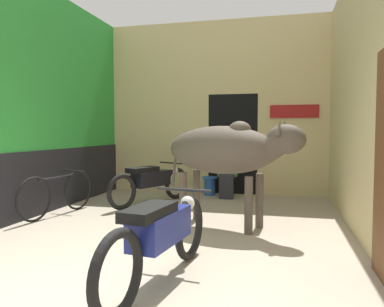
# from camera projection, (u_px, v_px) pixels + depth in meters

# --- Properties ---
(wall_left_shopfront) EXTENTS (0.25, 5.52, 3.71)m
(wall_left_shopfront) POSITION_uv_depth(u_px,v_px,m) (33.00, 103.00, 5.95)
(wall_left_shopfront) COLOR green
(wall_left_shopfront) RESTS_ON ground_plane
(wall_back_with_doorway) EXTENTS (4.71, 0.93, 3.71)m
(wall_back_with_doorway) POSITION_uv_depth(u_px,v_px,m) (223.00, 120.00, 8.28)
(wall_back_with_doorway) COLOR #D1BC84
(wall_back_with_doorway) RESTS_ON ground_plane
(wall_right_with_door) EXTENTS (0.22, 5.52, 3.71)m
(wall_right_with_door) POSITION_uv_depth(u_px,v_px,m) (364.00, 93.00, 4.75)
(wall_right_with_door) COLOR #D1BC84
(wall_right_with_door) RESTS_ON ground_plane
(cow) EXTENTS (2.07, 1.17, 1.50)m
(cow) POSITION_uv_depth(u_px,v_px,m) (227.00, 151.00, 5.21)
(cow) COLOR #4C4238
(cow) RESTS_ON ground_plane
(motorcycle_near) EXTENTS (0.58, 2.03, 0.77)m
(motorcycle_near) POSITION_uv_depth(u_px,v_px,m) (160.00, 234.00, 3.28)
(motorcycle_near) COLOR black
(motorcycle_near) RESTS_ON ground_plane
(motorcycle_far) EXTENTS (0.98, 1.84, 0.74)m
(motorcycle_far) POSITION_uv_depth(u_px,v_px,m) (151.00, 181.00, 6.90)
(motorcycle_far) COLOR black
(motorcycle_far) RESTS_ON ground_plane
(bicycle) EXTENTS (0.45, 1.62, 0.69)m
(bicycle) POSITION_uv_depth(u_px,v_px,m) (58.00, 194.00, 5.99)
(bicycle) COLOR black
(bicycle) RESTS_ON ground_plane
(shopkeeper_seated) EXTENTS (0.39, 0.34, 1.12)m
(shopkeeper_seated) POSITION_uv_depth(u_px,v_px,m) (227.00, 169.00, 7.54)
(shopkeeper_seated) COLOR #282833
(shopkeeper_seated) RESTS_ON ground_plane
(plastic_stool) EXTENTS (0.33, 0.33, 0.38)m
(plastic_stool) POSITION_uv_depth(u_px,v_px,m) (210.00, 185.00, 7.90)
(plastic_stool) COLOR #2856B2
(plastic_stool) RESTS_ON ground_plane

